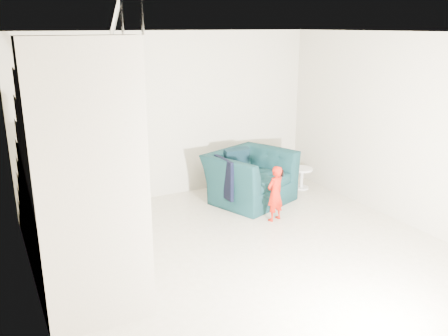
{
  "coord_description": "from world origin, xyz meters",
  "views": [
    {
      "loc": [
        -2.8,
        -4.46,
        2.78
      ],
      "look_at": [
        0.15,
        1.2,
        0.85
      ],
      "focal_mm": 38.0,
      "sensor_mm": 36.0,
      "label": 1
    }
  ],
  "objects_px": {
    "armchair": "(250,177)",
    "toddler": "(275,193)",
    "side_table": "(302,175)",
    "staircase": "(76,201)"
  },
  "relations": [
    {
      "from": "armchair",
      "to": "staircase",
      "type": "bearing_deg",
      "value": -176.85
    },
    {
      "from": "toddler",
      "to": "staircase",
      "type": "bearing_deg",
      "value": -7.35
    },
    {
      "from": "side_table",
      "to": "staircase",
      "type": "xyz_separation_m",
      "value": [
        -4.09,
        -1.4,
        0.7
      ]
    },
    {
      "from": "toddler",
      "to": "side_table",
      "type": "height_order",
      "value": "toddler"
    },
    {
      "from": "side_table",
      "to": "toddler",
      "type": "bearing_deg",
      "value": -141.13
    },
    {
      "from": "side_table",
      "to": "armchair",
      "type": "bearing_deg",
      "value": -174.14
    },
    {
      "from": "armchair",
      "to": "toddler",
      "type": "height_order",
      "value": "toddler"
    },
    {
      "from": "side_table",
      "to": "staircase",
      "type": "height_order",
      "value": "staircase"
    },
    {
      "from": "armchair",
      "to": "side_table",
      "type": "relative_size",
      "value": 3.36
    },
    {
      "from": "staircase",
      "to": "armchair",
      "type": "bearing_deg",
      "value": 23.5
    }
  ]
}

